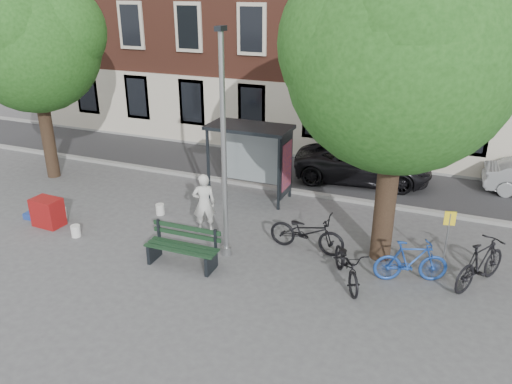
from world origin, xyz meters
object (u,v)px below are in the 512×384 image
object	(u,v)px
lamppost	(224,160)
notice_sign	(448,229)
bench	(183,248)
car_dark	(363,163)
painter	(204,204)
bike_a	(307,232)
bike_d	(481,263)
bus_shelter	(261,146)
bike_c	(347,264)
red_stand	(48,212)
bike_b	(411,261)

from	to	relation	value
lamppost	notice_sign	bearing A→B (deg)	14.61
bench	car_dark	distance (m)	8.69
painter	bike_a	bearing A→B (deg)	152.67
lamppost	bike_d	bearing A→B (deg)	8.80
bus_shelter	bike_d	xyz separation A→B (m)	(7.11, -3.10, -1.29)
bus_shelter	car_dark	bearing A→B (deg)	46.03
bike_a	bus_shelter	bearing A→B (deg)	43.48
painter	bike_c	bearing A→B (deg)	137.54
painter	bike_d	distance (m)	7.71
lamppost	car_dark	size ratio (longest dim) A/B	1.20
red_stand	bike_b	bearing A→B (deg)	5.49
bike_d	notice_sign	world-z (taller)	notice_sign
bike_c	bike_d	bearing A→B (deg)	-8.51
car_dark	red_stand	xyz separation A→B (m)	(-8.28, -7.64, -0.26)
bike_c	bike_d	world-z (taller)	bike_d
bike_b	bike_d	world-z (taller)	bike_d
bench	bike_d	world-z (taller)	bike_d
red_stand	lamppost	bearing A→B (deg)	4.58
bike_a	lamppost	bearing A→B (deg)	121.05
bus_shelter	car_dark	size ratio (longest dim) A/B	0.56
bus_shelter	bike_d	size ratio (longest dim) A/B	1.37
lamppost	red_stand	xyz separation A→B (m)	(-5.94, -0.48, -2.33)
bike_c	car_dark	world-z (taller)	car_dark
notice_sign	bike_a	bearing A→B (deg)	173.14
lamppost	bench	size ratio (longest dim) A/B	3.02
bench	lamppost	bearing A→B (deg)	46.74
bench	bike_a	xyz separation A→B (m)	(2.83, 2.01, 0.10)
bike_d	bike_a	bearing A→B (deg)	29.91
bench	bike_a	size ratio (longest dim) A/B	0.92
bike_c	red_stand	size ratio (longest dim) A/B	2.20
bench	car_dark	world-z (taller)	car_dark
bench	bike_d	bearing A→B (deg)	13.43
bench	red_stand	xyz separation A→B (m)	(-5.11, 0.45, -0.03)
lamppost	car_dark	world-z (taller)	lamppost
car_dark	notice_sign	distance (m)	6.60
lamppost	red_stand	size ratio (longest dim) A/B	6.79
bus_shelter	bike_c	xyz separation A→B (m)	(4.03, -4.24, -1.40)
bike_b	notice_sign	bearing A→B (deg)	-60.66
car_dark	bus_shelter	bearing A→B (deg)	128.36
painter	red_stand	world-z (taller)	painter
lamppost	painter	bearing A→B (deg)	140.19
bike_b	red_stand	distance (m)	10.88
bike_c	bike_d	size ratio (longest dim) A/B	0.95
painter	bike_a	world-z (taller)	painter
bench	bike_c	xyz separation A→B (m)	(4.26, 0.80, 0.04)
bike_b	bench	bearing A→B (deg)	83.65
bike_c	bus_shelter	bearing A→B (deg)	104.80
bench	bike_a	world-z (taller)	bike_a
bike_b	bike_c	size ratio (longest dim) A/B	0.94
bike_c	red_stand	xyz separation A→B (m)	(-9.36, -0.35, -0.07)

